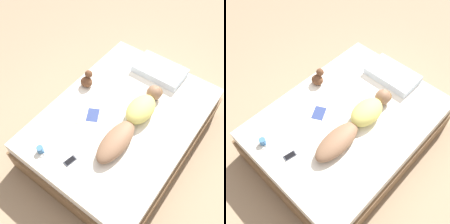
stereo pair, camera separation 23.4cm
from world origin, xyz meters
TOP-DOWN VIEW (x-y plane):
  - ground_plane at (0.00, 0.00)m, footprint 12.00×12.00m
  - bed at (0.00, 0.00)m, footprint 1.75×2.35m
  - person at (0.17, -0.02)m, footprint 0.32×1.29m
  - open_magazine at (-0.39, -0.27)m, footprint 0.53×0.47m
  - coffee_mug at (-0.45, -0.95)m, footprint 0.11×0.07m
  - cell_phone at (-0.11, -0.85)m, footprint 0.10×0.15m
  - plush_toy at (-0.67, 0.13)m, footprint 0.16×0.18m
  - pillow at (-0.01, 0.90)m, footprint 0.69×0.41m

SIDE VIEW (x-z plane):
  - ground_plane at x=0.00m, z-range 0.00..0.00m
  - bed at x=0.00m, z-range 0.00..0.54m
  - open_magazine at x=-0.39m, z-range 0.54..0.55m
  - cell_phone at x=-0.11m, z-range 0.54..0.55m
  - coffee_mug at x=-0.45m, z-range 0.54..0.62m
  - pillow at x=-0.01m, z-range 0.54..0.64m
  - plush_toy at x=-0.67m, z-range 0.52..0.74m
  - person at x=0.17m, z-range 0.53..0.74m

